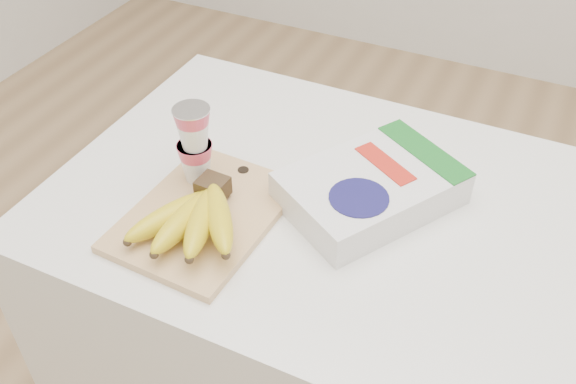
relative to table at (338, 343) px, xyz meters
The scene contains 5 objects.
table is the anchor object (origin of this frame).
cutting_board 0.46m from the table, 147.06° to the right, with size 0.22×0.30×0.02m, color #DDAC79.
bananas 0.50m from the table, 138.05° to the right, with size 0.20×0.20×0.07m.
yogurt_stack 0.55m from the table, 166.10° to the right, with size 0.07×0.06×0.15m.
cereal_box 0.42m from the table, 42.12° to the left, with size 0.31×0.34×0.06m.
Camera 1 is at (0.26, -0.78, 1.50)m, focal length 40.00 mm.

